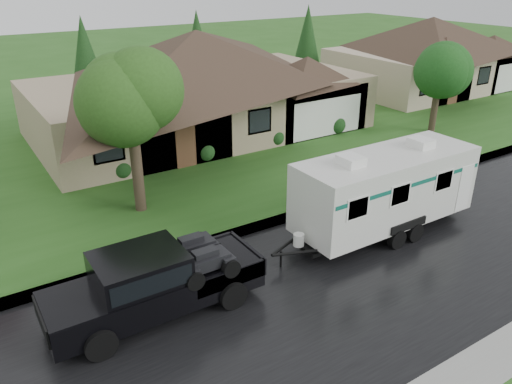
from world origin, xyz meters
The scene contains 11 objects.
ground centered at (0.00, 0.00, 0.00)m, with size 140.00×140.00×0.00m, color #28571B.
road centered at (0.00, -2.00, 0.01)m, with size 140.00×8.00×0.01m, color black.
curb centered at (0.00, 2.25, 0.07)m, with size 140.00×0.50×0.15m, color gray.
lawn centered at (0.00, 15.00, 0.07)m, with size 140.00×26.00×0.15m, color #28571B.
house_main centered at (2.29, 13.84, 3.59)m, with size 19.44×10.80×6.90m.
house_neighbor centered at (22.27, 14.34, 3.32)m, with size 15.12×9.72×6.45m.
tree_left_green centered at (-4.74, 5.79, 4.55)m, with size 3.83×3.83×6.34m.
tree_right_green centered at (13.16, 6.51, 3.73)m, with size 3.12×3.12×5.16m.
shrub_row centered at (2.00, 9.30, 0.65)m, with size 13.60×1.00×1.00m.
pickup_truck centered at (-6.70, -0.35, 1.05)m, with size 5.90×2.24×1.97m.
travel_trailer centered at (2.11, -0.35, 1.73)m, with size 7.28×2.56×3.27m.
Camera 1 is at (-10.41, -11.44, 8.84)m, focal length 35.00 mm.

